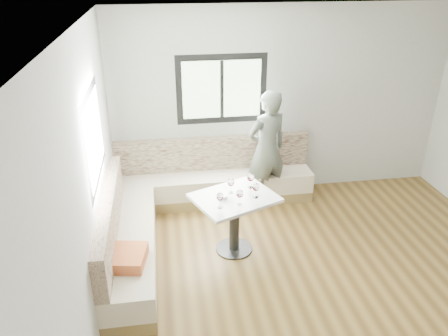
# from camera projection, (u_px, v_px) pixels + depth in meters

# --- Properties ---
(room) EXTENTS (5.01, 5.01, 2.81)m
(room) POSITION_uv_depth(u_px,v_px,m) (341.00, 176.00, 4.26)
(room) COLOR brown
(room) RESTS_ON ground
(banquette) EXTENTS (2.90, 2.80, 0.95)m
(banquette) POSITION_uv_depth(u_px,v_px,m) (181.00, 204.00, 5.89)
(banquette) COLOR olive
(banquette) RESTS_ON ground
(table) EXTENTS (1.14, 1.03, 0.77)m
(table) POSITION_uv_depth(u_px,v_px,m) (234.00, 210.00, 5.28)
(table) COLOR black
(table) RESTS_ON ground
(person) EXTENTS (0.73, 0.61, 1.73)m
(person) POSITION_uv_depth(u_px,v_px,m) (267.00, 149.00, 6.25)
(person) COLOR #575E56
(person) RESTS_ON ground
(olive_ramekin) EXTENTS (0.10, 0.10, 0.04)m
(olive_ramekin) POSITION_uv_depth(u_px,v_px,m) (223.00, 197.00, 5.15)
(olive_ramekin) COLOR white
(olive_ramekin) RESTS_ON table
(wine_glass_a) EXTENTS (0.08, 0.08, 0.19)m
(wine_glass_a) POSITION_uv_depth(u_px,v_px,m) (220.00, 197.00, 4.92)
(wine_glass_a) COLOR white
(wine_glass_a) RESTS_ON table
(wine_glass_b) EXTENTS (0.08, 0.08, 0.19)m
(wine_glass_b) POSITION_uv_depth(u_px,v_px,m) (240.00, 194.00, 4.98)
(wine_glass_b) COLOR white
(wine_glass_b) RESTS_ON table
(wine_glass_c) EXTENTS (0.08, 0.08, 0.19)m
(wine_glass_c) POSITION_uv_depth(u_px,v_px,m) (256.00, 188.00, 5.12)
(wine_glass_c) COLOR white
(wine_glass_c) RESTS_ON table
(wine_glass_d) EXTENTS (0.08, 0.08, 0.19)m
(wine_glass_d) POSITION_uv_depth(u_px,v_px,m) (231.00, 183.00, 5.23)
(wine_glass_d) COLOR white
(wine_glass_d) RESTS_ON table
(wine_glass_e) EXTENTS (0.08, 0.08, 0.19)m
(wine_glass_e) POSITION_uv_depth(u_px,v_px,m) (251.00, 178.00, 5.35)
(wine_glass_e) COLOR white
(wine_glass_e) RESTS_ON table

